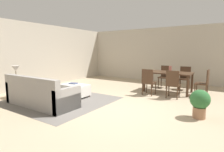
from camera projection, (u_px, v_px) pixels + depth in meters
The scene contains 17 objects.
ground_plane at pixel (117, 108), 4.89m from camera, with size 10.80×10.80×0.00m, color tan.
wall_back at pixel (171, 55), 8.86m from camera, with size 9.00×0.12×2.70m, color #BCB2A0.
wall_left at pixel (32, 56), 7.56m from camera, with size 0.12×11.00×2.70m, color #BCB2A0.
area_rug at pixel (60, 100), 5.67m from camera, with size 3.00×2.80×0.01m, color slate.
couch at pixel (40, 95), 5.11m from camera, with size 2.23×0.85×0.86m.
ottoman_table at pixel (75, 90), 6.11m from camera, with size 0.95×0.57×0.42m.
side_table at pixel (17, 85), 5.97m from camera, with size 0.40×0.40×0.54m.
table_lamp at pixel (16, 69), 5.90m from camera, with size 0.26×0.26×0.52m.
dining_table at pixel (168, 74), 6.75m from camera, with size 1.67×0.96×0.76m.
dining_chair_near_left at pixel (148, 81), 6.28m from camera, with size 0.42×0.42×0.92m.
dining_chair_near_right at pixel (173, 83), 5.84m from camera, with size 0.42×0.42×0.92m.
dining_chair_far_left at pixel (165, 75), 7.68m from camera, with size 0.42×0.42×0.92m.
dining_chair_far_right at pixel (185, 77), 7.24m from camera, with size 0.42×0.42×0.92m.
dining_chair_head_east at pixel (204, 81), 6.12m from camera, with size 0.41×0.41×0.92m.
vase_centerpiece at pixel (170, 69), 6.67m from camera, with size 0.11×0.11×0.23m, color #B26659.
book_on_ottoman at pixel (73, 83), 6.20m from camera, with size 0.26×0.20×0.03m, color #3F4C72.
potted_plant at pixel (200, 102), 4.12m from camera, with size 0.44×0.44×0.67m.
Camera 1 is at (2.46, -4.04, 1.53)m, focal length 28.99 mm.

